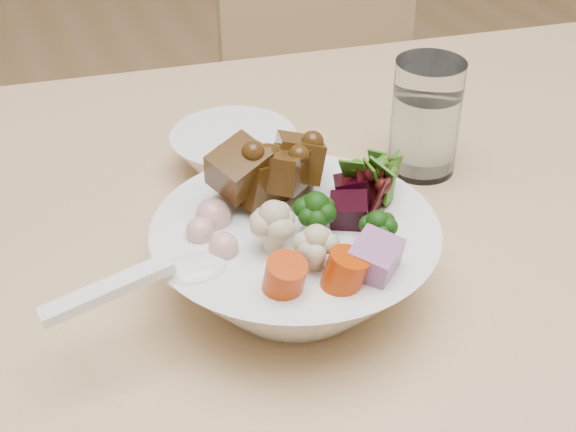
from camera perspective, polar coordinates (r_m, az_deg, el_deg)
The scene contains 6 objects.
dining_table at distance 0.87m, azimuth 18.45°, elevation -3.03°, with size 1.59×1.01×0.70m.
chair_far at distance 1.45m, azimuth 3.43°, elevation 5.93°, with size 0.39×0.39×0.79m.
food_bowl at distance 0.65m, azimuth 0.61°, elevation -2.71°, with size 0.23×0.23×0.13m.
soup_spoon at distance 0.59m, azimuth -8.13°, elevation -4.21°, with size 0.14×0.04×0.03m.
water_glass at distance 0.83m, azimuth 9.72°, elevation 6.64°, with size 0.07×0.07×0.12m.
side_bowl at distance 0.83m, azimuth -3.87°, elevation 4.52°, with size 0.13×0.13×0.04m, color white, non-canonical shape.
Camera 1 is at (-0.33, -0.42, 1.14)m, focal length 50.00 mm.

